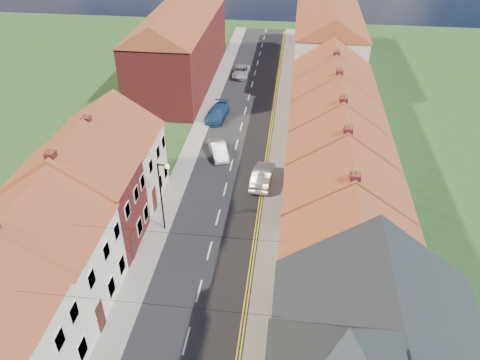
# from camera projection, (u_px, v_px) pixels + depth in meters

# --- Properties ---
(road) EXTENTS (7.00, 90.00, 0.02)m
(road) POSITION_uv_depth(u_px,v_px,m) (231.00, 165.00, 44.62)
(road) COLOR black
(road) RESTS_ON ground
(pavement_left) EXTENTS (1.80, 90.00, 0.12)m
(pavement_left) POSITION_uv_depth(u_px,v_px,m) (186.00, 162.00, 45.03)
(pavement_left) COLOR #A69E97
(pavement_left) RESTS_ON ground
(pavement_right) EXTENTS (1.80, 90.00, 0.12)m
(pavement_right) POSITION_uv_depth(u_px,v_px,m) (277.00, 168.00, 44.15)
(pavement_right) COLOR #A69E97
(pavement_right) RESTS_ON ground
(cottage_r_tudor) EXTENTS (8.30, 5.20, 9.00)m
(cottage_r_tudor) POSITION_uv_depth(u_px,v_px,m) (349.00, 269.00, 26.96)
(cottage_r_tudor) COLOR beige
(cottage_r_tudor) RESTS_ON ground
(cottage_r_white_near) EXTENTS (8.30, 6.00, 9.00)m
(cottage_r_white_near) POSITION_uv_depth(u_px,v_px,m) (344.00, 212.00, 31.40)
(cottage_r_white_near) COLOR white
(cottage_r_white_near) RESTS_ON ground
(cottage_r_cream_mid) EXTENTS (8.30, 5.20, 9.00)m
(cottage_r_cream_mid) POSITION_uv_depth(u_px,v_px,m) (339.00, 169.00, 35.84)
(cottage_r_cream_mid) COLOR maroon
(cottage_r_cream_mid) RESTS_ON ground
(cottage_r_pink) EXTENTS (8.30, 6.00, 9.00)m
(cottage_r_pink) POSITION_uv_depth(u_px,v_px,m) (336.00, 135.00, 40.28)
(cottage_r_pink) COLOR beige
(cottage_r_pink) RESTS_ON ground
(cottage_r_white_far) EXTENTS (8.30, 5.20, 9.00)m
(cottage_r_white_far) POSITION_uv_depth(u_px,v_px,m) (333.00, 108.00, 44.72)
(cottage_r_white_far) COLOR white
(cottage_r_white_far) RESTS_ON ground
(cottage_r_cream_far) EXTENTS (8.30, 6.00, 9.00)m
(cottage_r_cream_far) POSITION_uv_depth(u_px,v_px,m) (331.00, 86.00, 49.16)
(cottage_r_cream_far) COLOR white
(cottage_r_cream_far) RESTS_ON ground
(cottage_l_white) EXTENTS (8.30, 6.90, 8.80)m
(cottage_l_white) POSITION_uv_depth(u_px,v_px,m) (38.00, 252.00, 28.26)
(cottage_l_white) COLOR white
(cottage_l_white) RESTS_ON ground
(cottage_l_brick_mid) EXTENTS (8.30, 5.70, 9.10)m
(cottage_l_brick_mid) POSITION_uv_depth(u_px,v_px,m) (78.00, 192.00, 33.19)
(cottage_l_brick_mid) COLOR maroon
(cottage_l_brick_mid) RESTS_ON ground
(cottage_l_pink) EXTENTS (8.30, 6.30, 8.80)m
(cottage_l_pink) POSITION_uv_depth(u_px,v_px,m) (107.00, 153.00, 38.05)
(cottage_l_pink) COLOR #FFE2C9
(cottage_l_pink) RESTS_ON ground
(block_right_far) EXTENTS (8.30, 24.20, 10.50)m
(block_right_far) POSITION_uv_depth(u_px,v_px,m) (327.00, 35.00, 61.29)
(block_right_far) COLOR beige
(block_right_far) RESTS_ON ground
(block_left_far) EXTENTS (8.30, 24.20, 10.50)m
(block_left_far) POSITION_uv_depth(u_px,v_px,m) (180.00, 41.00, 59.04)
(block_left_far) COLOR maroon
(block_left_far) RESTS_ON ground
(lamppost) EXTENTS (0.88, 0.15, 6.00)m
(lamppost) POSITION_uv_depth(u_px,v_px,m) (162.00, 193.00, 34.80)
(lamppost) COLOR black
(lamppost) RESTS_ON pavement_left
(car_mid) EXTENTS (2.70, 4.30, 1.34)m
(car_mid) POSITION_uv_depth(u_px,v_px,m) (218.00, 150.00, 45.77)
(car_mid) COLOR #B2B4BA
(car_mid) RESTS_ON ground
(car_far) EXTENTS (2.41, 4.96, 1.39)m
(car_far) POSITION_uv_depth(u_px,v_px,m) (217.00, 113.00, 52.44)
(car_far) COLOR navy
(car_far) RESTS_ON ground
(car_distant) EXTENTS (2.17, 4.55, 1.25)m
(car_distant) POSITION_uv_depth(u_px,v_px,m) (241.00, 72.00, 63.12)
(car_distant) COLOR #B6B8BE
(car_distant) RESTS_ON ground
(car_mid_b) EXTENTS (2.05, 4.86, 1.56)m
(car_mid_b) POSITION_uv_depth(u_px,v_px,m) (263.00, 176.00, 41.71)
(car_mid_b) COLOR #A9ABB0
(car_mid_b) RESTS_ON ground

